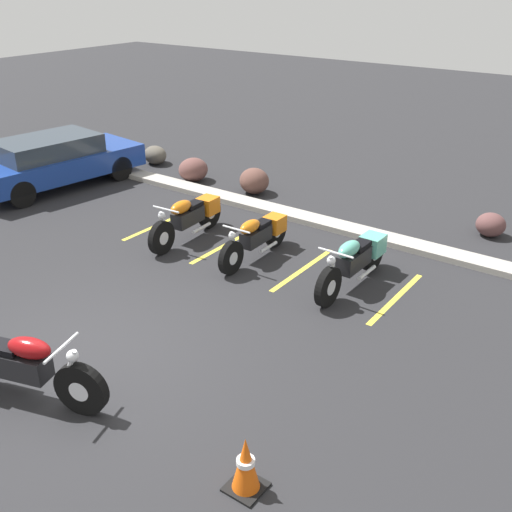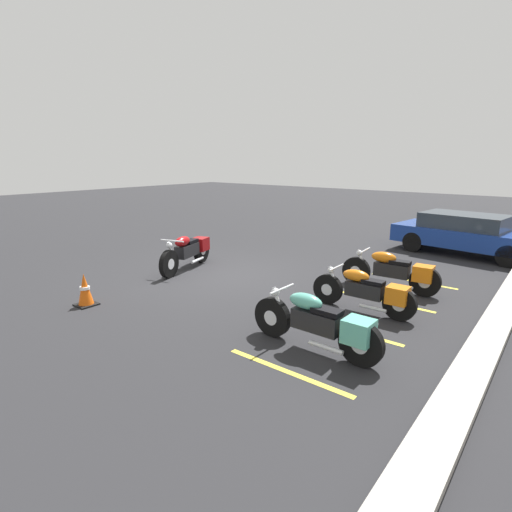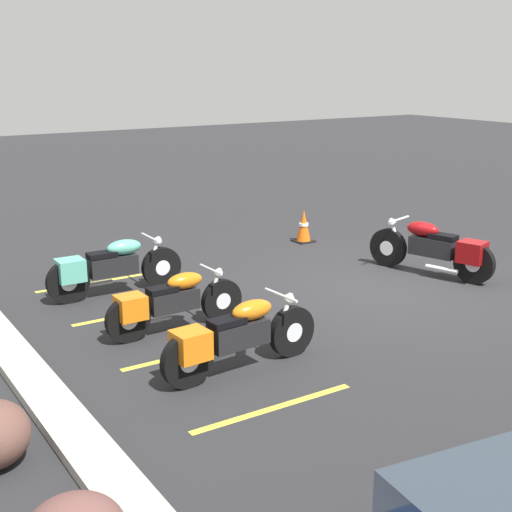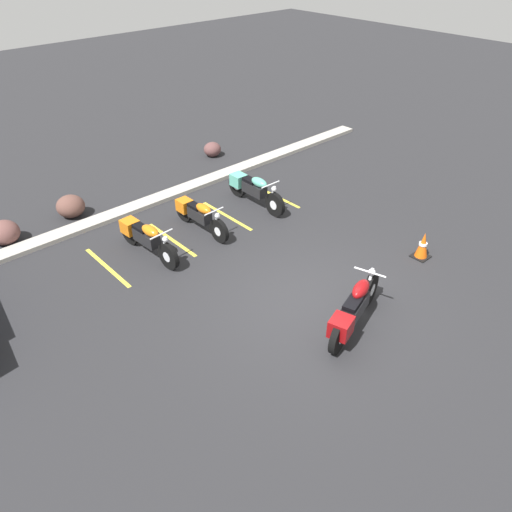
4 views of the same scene
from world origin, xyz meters
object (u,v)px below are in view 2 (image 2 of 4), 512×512
(motorcycle_maroon_featured, at_px, (189,250))
(traffic_cone, at_px, (85,290))
(parked_bike_1, at_px, (367,291))
(car_blue, at_px, (466,233))
(parked_bike_0, at_px, (394,271))
(parked_bike_2, at_px, (320,323))

(motorcycle_maroon_featured, bearing_deg, traffic_cone, -8.62)
(parked_bike_1, distance_m, car_blue, 6.68)
(parked_bike_0, height_order, car_blue, car_blue)
(motorcycle_maroon_featured, relative_size, traffic_cone, 3.41)
(parked_bike_1, height_order, parked_bike_2, parked_bike_2)
(parked_bike_1, bearing_deg, motorcycle_maroon_featured, -1.89)
(motorcycle_maroon_featured, xyz_separation_m, parked_bike_1, (0.06, 5.23, -0.06))
(parked_bike_2, bearing_deg, parked_bike_0, -86.73)
(parked_bike_0, relative_size, traffic_cone, 3.29)
(traffic_cone, bearing_deg, parked_bike_2, 104.12)
(parked_bike_0, relative_size, parked_bike_2, 0.98)
(motorcycle_maroon_featured, distance_m, traffic_cone, 3.35)
(motorcycle_maroon_featured, xyz_separation_m, traffic_cone, (3.31, 0.49, -0.18))
(motorcycle_maroon_featured, xyz_separation_m, parked_bike_0, (-1.60, 5.17, -0.03))
(motorcycle_maroon_featured, height_order, parked_bike_1, motorcycle_maroon_featured)
(parked_bike_1, xyz_separation_m, car_blue, (-6.67, 0.41, 0.23))
(parked_bike_2, height_order, traffic_cone, parked_bike_2)
(traffic_cone, bearing_deg, motorcycle_maroon_featured, -171.64)
(parked_bike_1, relative_size, traffic_cone, 3.11)
(motorcycle_maroon_featured, bearing_deg, parked_bike_1, 72.36)
(parked_bike_0, bearing_deg, parked_bike_1, 88.45)
(parked_bike_2, bearing_deg, parked_bike_1, -86.52)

